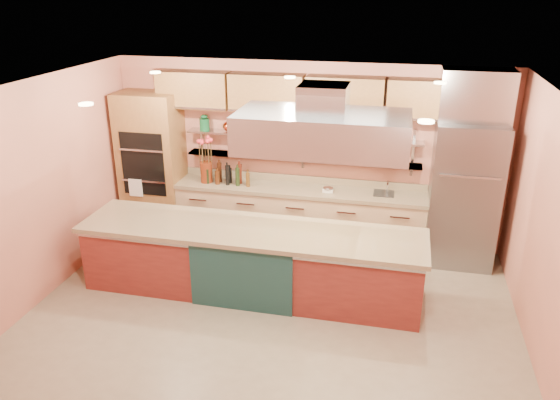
% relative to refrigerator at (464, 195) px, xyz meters
% --- Properties ---
extents(floor, '(6.00, 5.00, 0.02)m').
position_rel_refrigerator_xyz_m(floor, '(-2.35, -2.14, -1.06)').
color(floor, gray).
rests_on(floor, ground).
extents(ceiling, '(6.00, 5.00, 0.02)m').
position_rel_refrigerator_xyz_m(ceiling, '(-2.35, -2.14, 1.75)').
color(ceiling, black).
rests_on(ceiling, wall_back).
extents(wall_back, '(6.00, 0.04, 2.80)m').
position_rel_refrigerator_xyz_m(wall_back, '(-2.35, 0.36, 0.35)').
color(wall_back, '#C7765E').
rests_on(wall_back, floor).
extents(wall_front, '(6.00, 0.04, 2.80)m').
position_rel_refrigerator_xyz_m(wall_front, '(-2.35, -4.64, 0.35)').
color(wall_front, '#C7765E').
rests_on(wall_front, floor).
extents(wall_left, '(0.04, 5.00, 2.80)m').
position_rel_refrigerator_xyz_m(wall_left, '(-5.35, -2.14, 0.35)').
color(wall_left, '#C7765E').
rests_on(wall_left, floor).
extents(wall_right, '(0.04, 5.00, 2.80)m').
position_rel_refrigerator_xyz_m(wall_right, '(0.65, -2.14, 0.35)').
color(wall_right, '#C7765E').
rests_on(wall_right, floor).
extents(oven_stack, '(0.95, 0.64, 2.30)m').
position_rel_refrigerator_xyz_m(oven_stack, '(-4.80, 0.04, 0.10)').
color(oven_stack, olive).
rests_on(oven_stack, floor).
extents(refrigerator, '(0.95, 0.72, 2.10)m').
position_rel_refrigerator_xyz_m(refrigerator, '(0.00, 0.00, 0.00)').
color(refrigerator, gray).
rests_on(refrigerator, floor).
extents(back_counter, '(3.84, 0.64, 0.93)m').
position_rel_refrigerator_xyz_m(back_counter, '(-2.40, 0.06, -0.58)').
color(back_counter, tan).
rests_on(back_counter, floor).
extents(wall_shelf_lower, '(3.60, 0.26, 0.03)m').
position_rel_refrigerator_xyz_m(wall_shelf_lower, '(-2.40, 0.23, 0.30)').
color(wall_shelf_lower, '#AAACB1').
rests_on(wall_shelf_lower, wall_back).
extents(wall_shelf_upper, '(3.60, 0.26, 0.03)m').
position_rel_refrigerator_xyz_m(wall_shelf_upper, '(-2.40, 0.23, 0.65)').
color(wall_shelf_upper, '#AAACB1').
rests_on(wall_shelf_upper, wall_back).
extents(upper_cabinets, '(4.60, 0.36, 0.55)m').
position_rel_refrigerator_xyz_m(upper_cabinets, '(-2.35, 0.18, 1.30)').
color(upper_cabinets, olive).
rests_on(upper_cabinets, wall_back).
extents(range_hood, '(2.00, 1.00, 0.45)m').
position_rel_refrigerator_xyz_m(range_hood, '(-1.84, -1.50, 1.20)').
color(range_hood, '#AAACB1').
rests_on(range_hood, ceiling).
extents(ceiling_downlights, '(4.00, 2.80, 0.02)m').
position_rel_refrigerator_xyz_m(ceiling_downlights, '(-2.35, -1.94, 1.72)').
color(ceiling_downlights, '#FFE5A5').
rests_on(ceiling_downlights, ceiling).
extents(island, '(4.40, 0.97, 0.92)m').
position_rel_refrigerator_xyz_m(island, '(-2.74, -1.50, -0.59)').
color(island, maroon).
rests_on(island, floor).
extents(flower_vase, '(0.24, 0.24, 0.33)m').
position_rel_refrigerator_xyz_m(flower_vase, '(-3.88, 0.01, 0.05)').
color(flower_vase, '#64230F').
rests_on(flower_vase, back_counter).
extents(oil_bottle_cluster, '(0.81, 0.45, 0.25)m').
position_rel_refrigerator_xyz_m(oil_bottle_cluster, '(-3.52, 0.01, 0.01)').
color(oil_bottle_cluster, black).
rests_on(oil_bottle_cluster, back_counter).
extents(kitchen_scale, '(0.17, 0.13, 0.09)m').
position_rel_refrigerator_xyz_m(kitchen_scale, '(-1.95, 0.01, -0.08)').
color(kitchen_scale, silver).
rests_on(kitchen_scale, back_counter).
extents(bar_faucet, '(0.03, 0.03, 0.21)m').
position_rel_refrigerator_xyz_m(bar_faucet, '(-1.07, 0.11, -0.02)').
color(bar_faucet, silver).
rests_on(bar_faucet, back_counter).
extents(copper_kettle, '(0.22, 0.22, 0.16)m').
position_rel_refrigerator_xyz_m(copper_kettle, '(-3.55, 0.23, 0.74)').
color(copper_kettle, '#CB532F').
rests_on(copper_kettle, wall_shelf_upper).
extents(green_canister, '(0.19, 0.19, 0.18)m').
position_rel_refrigerator_xyz_m(green_canister, '(-2.94, 0.23, 0.75)').
color(green_canister, '#104D27').
rests_on(green_canister, wall_shelf_upper).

